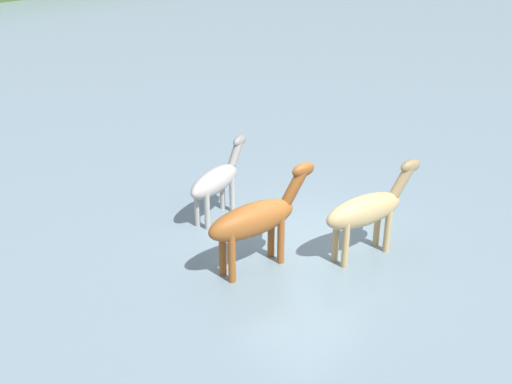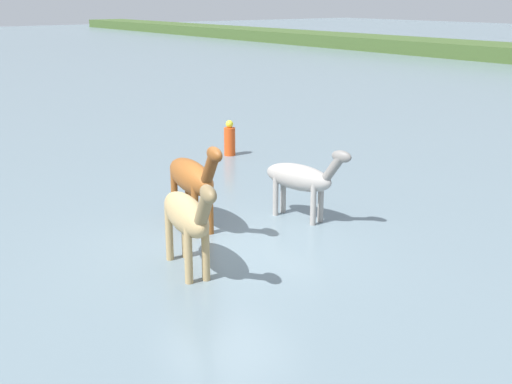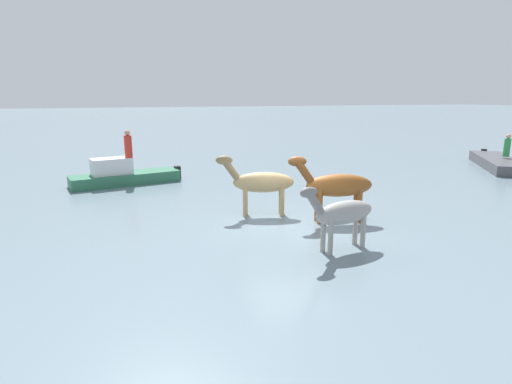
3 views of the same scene
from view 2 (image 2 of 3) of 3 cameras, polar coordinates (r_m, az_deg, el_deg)
The scene contains 5 objects.
ground_plane at distance 13.43m, azimuth -2.55°, elevation -4.81°, with size 214.89×214.89×0.00m, color slate.
horse_rear_stallion at distance 11.96m, azimuth -6.00°, elevation -2.08°, with size 2.55×1.02×1.98m.
horse_dun_straggler at distance 14.82m, azimuth 3.95°, elevation 1.22°, with size 2.29×0.92×1.77m.
horse_lead at distance 14.25m, azimuth -5.55°, elevation 1.25°, with size 2.69×0.96×2.07m.
buoy_channel_marker at distance 21.04m, azimuth -2.31°, elevation 4.57°, with size 0.36×0.36×1.14m.
Camera 2 is at (10.36, -7.00, 4.91)m, focal length 45.95 mm.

